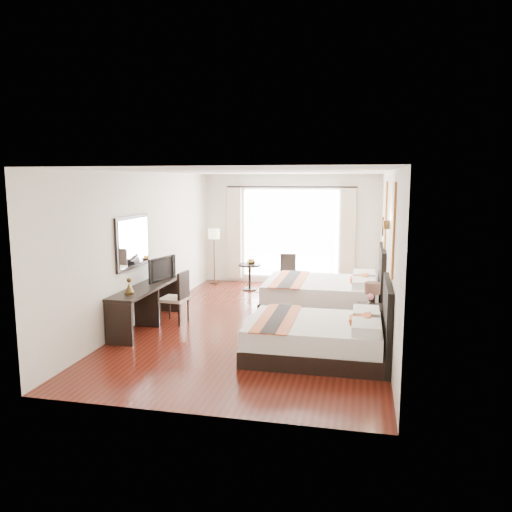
% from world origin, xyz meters
% --- Properties ---
extents(floor, '(4.50, 7.50, 0.01)m').
position_xyz_m(floor, '(0.00, 0.00, -0.01)').
color(floor, '#3D110B').
rests_on(floor, ground).
extents(ceiling, '(4.50, 7.50, 0.02)m').
position_xyz_m(ceiling, '(0.00, 0.00, 2.79)').
color(ceiling, white).
rests_on(ceiling, wall_headboard).
extents(wall_headboard, '(0.01, 7.50, 2.80)m').
position_xyz_m(wall_headboard, '(2.25, 0.00, 1.40)').
color(wall_headboard, silver).
rests_on(wall_headboard, floor).
extents(wall_desk, '(0.01, 7.50, 2.80)m').
position_xyz_m(wall_desk, '(-2.25, 0.00, 1.40)').
color(wall_desk, silver).
rests_on(wall_desk, floor).
extents(wall_window, '(4.50, 0.01, 2.80)m').
position_xyz_m(wall_window, '(0.00, 3.75, 1.40)').
color(wall_window, silver).
rests_on(wall_window, floor).
extents(wall_entry, '(4.50, 0.01, 2.80)m').
position_xyz_m(wall_entry, '(0.00, -3.75, 1.40)').
color(wall_entry, silver).
rests_on(wall_entry, floor).
extents(window_glass, '(2.40, 0.02, 2.20)m').
position_xyz_m(window_glass, '(0.00, 3.73, 1.30)').
color(window_glass, white).
rests_on(window_glass, wall_window).
extents(sheer_curtain, '(2.30, 0.02, 2.10)m').
position_xyz_m(sheer_curtain, '(0.00, 3.67, 1.30)').
color(sheer_curtain, white).
rests_on(sheer_curtain, wall_window).
extents(drape_left, '(0.35, 0.14, 2.35)m').
position_xyz_m(drape_left, '(-1.45, 3.63, 1.28)').
color(drape_left, beige).
rests_on(drape_left, floor).
extents(drape_right, '(0.35, 0.14, 2.35)m').
position_xyz_m(drape_right, '(1.45, 3.63, 1.28)').
color(drape_right, beige).
rests_on(drape_right, floor).
extents(art_panel_near, '(0.03, 0.50, 1.35)m').
position_xyz_m(art_panel_near, '(2.23, -1.52, 1.95)').
color(art_panel_near, maroon).
rests_on(art_panel_near, wall_headboard).
extents(art_panel_far, '(0.03, 0.50, 1.35)m').
position_xyz_m(art_panel_far, '(2.23, 1.19, 1.95)').
color(art_panel_far, maroon).
rests_on(art_panel_far, wall_headboard).
extents(wall_sconce, '(0.10, 0.14, 0.14)m').
position_xyz_m(wall_sconce, '(2.19, -0.31, 1.92)').
color(wall_sconce, '#412F17').
rests_on(wall_sconce, wall_headboard).
extents(mirror_frame, '(0.04, 1.25, 0.95)m').
position_xyz_m(mirror_frame, '(-2.22, -0.64, 1.55)').
color(mirror_frame, black).
rests_on(mirror_frame, wall_desk).
extents(mirror_glass, '(0.01, 1.12, 0.82)m').
position_xyz_m(mirror_glass, '(-2.19, -0.64, 1.55)').
color(mirror_glass, white).
rests_on(mirror_glass, mirror_frame).
extents(bed_near, '(2.12, 1.65, 1.19)m').
position_xyz_m(bed_near, '(1.25, -1.52, 0.31)').
color(bed_near, black).
rests_on(bed_near, floor).
extents(bed_far, '(2.38, 1.85, 1.34)m').
position_xyz_m(bed_far, '(1.12, 1.19, 0.35)').
color(bed_far, black).
rests_on(bed_far, floor).
extents(nightstand, '(0.43, 0.54, 0.52)m').
position_xyz_m(nightstand, '(1.97, -0.31, 0.26)').
color(nightstand, black).
rests_on(nightstand, floor).
extents(table_lamp, '(0.26, 0.26, 0.42)m').
position_xyz_m(table_lamp, '(2.00, -0.24, 0.78)').
color(table_lamp, black).
rests_on(table_lamp, nightstand).
extents(vase, '(0.15, 0.15, 0.15)m').
position_xyz_m(vase, '(1.97, -0.50, 0.57)').
color(vase, black).
rests_on(vase, nightstand).
extents(console_desk, '(0.50, 2.20, 0.76)m').
position_xyz_m(console_desk, '(-1.99, -0.64, 0.38)').
color(console_desk, black).
rests_on(console_desk, floor).
extents(television, '(0.30, 0.79, 0.45)m').
position_xyz_m(television, '(-1.97, -0.09, 0.98)').
color(television, black).
rests_on(television, console_desk).
extents(bronze_figurine, '(0.18, 0.18, 0.24)m').
position_xyz_m(bronze_figurine, '(-1.99, -1.29, 0.88)').
color(bronze_figurine, '#412F17').
rests_on(bronze_figurine, console_desk).
extents(desk_chair, '(0.49, 0.49, 0.98)m').
position_xyz_m(desk_chair, '(-1.57, -0.31, 0.30)').
color(desk_chair, '#B9A98E').
rests_on(desk_chair, floor).
extents(floor_lamp, '(0.29, 0.29, 1.42)m').
position_xyz_m(floor_lamp, '(-1.91, 3.29, 1.20)').
color(floor_lamp, black).
rests_on(floor_lamp, floor).
extents(side_table, '(0.55, 0.55, 0.64)m').
position_xyz_m(side_table, '(-0.85, 2.76, 0.32)').
color(side_table, black).
rests_on(side_table, floor).
extents(fruit_bowl, '(0.29, 0.29, 0.05)m').
position_xyz_m(fruit_bowl, '(-0.82, 2.79, 0.67)').
color(fruit_bowl, '#4D2C1B').
rests_on(fruit_bowl, side_table).
extents(window_chair, '(0.47, 0.47, 0.87)m').
position_xyz_m(window_chair, '(0.07, 2.94, 0.26)').
color(window_chair, '#B9A98E').
rests_on(window_chair, floor).
extents(jute_rug, '(1.40, 1.13, 0.01)m').
position_xyz_m(jute_rug, '(0.04, 2.75, 0.01)').
color(jute_rug, tan).
rests_on(jute_rug, floor).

